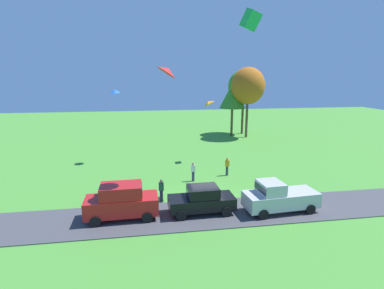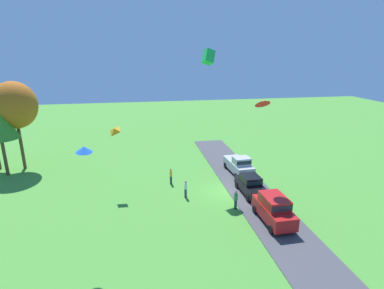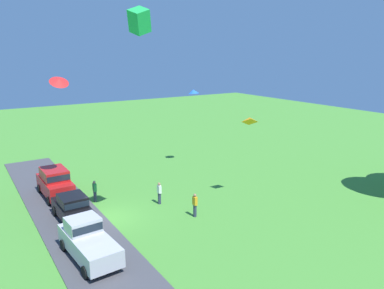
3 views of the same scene
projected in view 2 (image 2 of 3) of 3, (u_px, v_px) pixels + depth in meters
ground_plane at (226, 192)px, 29.91m from camera, size 120.00×120.00×0.00m
pavement_strip at (249, 190)px, 30.30m from camera, size 36.00×4.40×0.06m
car_suv_near_entrance at (274, 208)px, 24.20m from camera, size 4.64×2.13×2.28m
car_sedan_far_end at (251, 184)px, 29.21m from camera, size 4.44×2.04×1.84m
car_pickup_by_flagpole at (239, 165)px, 34.13m from camera, size 5.12×2.32×2.14m
person_on_lawn at (171, 176)px, 31.57m from camera, size 0.36×0.24×1.71m
person_watching_sky at (186, 189)px, 28.58m from camera, size 0.36×0.24×1.71m
person_beside_suv at (236, 200)px, 26.43m from camera, size 0.36×0.24×1.71m
tree_center_back at (14, 105)px, 33.91m from camera, size 4.90×4.90×10.34m
kite_box_high_left at (208, 57)px, 29.00m from camera, size 1.45×1.40×1.70m
kite_delta_low_drifter at (262, 103)px, 24.71m from camera, size 1.32×1.36×0.96m
kite_delta_topmost at (84, 149)px, 18.77m from camera, size 1.45×1.44×0.49m
kite_diamond_near_flag at (114, 130)px, 28.37m from camera, size 1.40×1.35×0.82m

